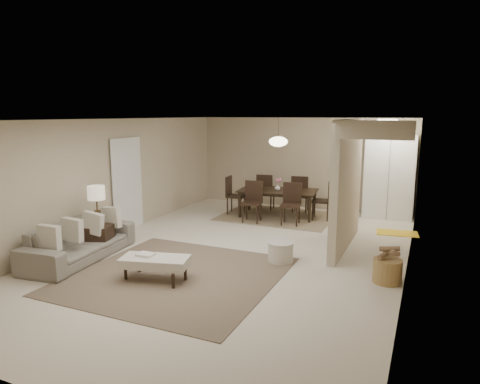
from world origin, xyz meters
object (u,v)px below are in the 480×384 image
at_px(sofa, 80,241).
at_px(round_pouf, 281,252).
at_px(pantry_cabinet, 390,177).
at_px(dining_table, 277,203).
at_px(wicker_basket, 387,271).
at_px(side_table, 99,239).
at_px(ottoman_bench, 155,262).

bearing_deg(sofa, round_pouf, -74.94).
relative_size(pantry_cabinet, dining_table, 1.08).
relative_size(pantry_cabinet, wicker_basket, 4.75).
bearing_deg(pantry_cabinet, side_table, -132.74).
bearing_deg(wicker_basket, pantry_cabinet, 95.11).
distance_m(round_pouf, wicker_basket, 1.84).
distance_m(sofa, side_table, 0.44).
height_order(side_table, round_pouf, side_table).
relative_size(sofa, side_table, 4.33).
height_order(side_table, dining_table, dining_table).
bearing_deg(round_pouf, ottoman_bench, -133.48).
bearing_deg(wicker_basket, side_table, -172.66).
distance_m(sofa, round_pouf, 3.63).
distance_m(side_table, dining_table, 4.64).
height_order(pantry_cabinet, side_table, pantry_cabinet).
xyz_separation_m(sofa, dining_table, (2.20, 4.54, 0.01)).
distance_m(sofa, ottoman_bench, 1.86).
height_order(sofa, side_table, sofa).
bearing_deg(round_pouf, wicker_basket, -7.09).
bearing_deg(wicker_basket, sofa, -168.11).
bearing_deg(side_table, wicker_basket, 7.34).
bearing_deg(side_table, dining_table, 62.35).
relative_size(ottoman_bench, side_table, 2.19).
bearing_deg(ottoman_bench, sofa, 155.85).
xyz_separation_m(sofa, ottoman_bench, (1.84, -0.30, -0.03)).
bearing_deg(pantry_cabinet, wicker_basket, -84.89).
height_order(side_table, wicker_basket, side_table).
height_order(round_pouf, dining_table, dining_table).
height_order(ottoman_bench, side_table, side_table).
height_order(round_pouf, wicker_basket, wicker_basket).
bearing_deg(wicker_basket, ottoman_bench, -157.47).
bearing_deg(round_pouf, side_table, -165.01).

